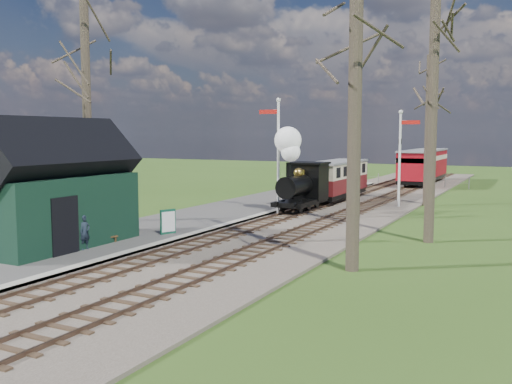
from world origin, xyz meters
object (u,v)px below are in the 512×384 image
(station_shed, at_px, (54,190))
(semaphore_near, at_px, (277,148))
(bench, at_px, (98,234))
(semaphore_far, at_px, (401,151))
(red_carriage_b, at_px, (429,164))
(locomotive, at_px, (300,176))
(red_carriage_a, at_px, (417,167))
(coach, at_px, (336,178))
(person, at_px, (85,232))
(sign_board, at_px, (168,222))

(station_shed, distance_m, semaphore_near, 12.58)
(station_shed, bearing_deg, bench, 44.44)
(semaphore_far, bearing_deg, red_carriage_b, 95.25)
(locomotive, bearing_deg, red_carriage_a, 81.96)
(coach, relative_size, person, 5.74)
(bench, bearing_deg, sign_board, 67.57)
(red_carriage_a, height_order, red_carriage_b, same)
(station_shed, relative_size, red_carriage_a, 1.11)
(red_carriage_b, bearing_deg, sign_board, -97.89)
(red_carriage_a, distance_m, person, 32.36)
(locomotive, xyz_separation_m, red_carriage_a, (2.61, 18.48, -0.44))
(semaphore_far, relative_size, locomotive, 1.27)
(semaphore_far, distance_m, bench, 18.76)
(red_carriage_b, bearing_deg, bench, -99.10)
(locomotive, distance_m, bench, 12.76)
(station_shed, bearing_deg, sign_board, 59.98)
(coach, xyz_separation_m, bench, (-3.21, -18.32, -0.96))
(semaphore_near, distance_m, red_carriage_a, 20.19)
(semaphore_far, bearing_deg, person, -111.62)
(semaphore_near, distance_m, person, 12.57)
(red_carriage_b, xyz_separation_m, bench, (-5.81, -36.24, -1.08))
(semaphore_near, xyz_separation_m, coach, (0.77, 7.39, -2.10))
(station_shed, bearing_deg, person, -3.08)
(coach, bearing_deg, locomotive, -90.11)
(locomotive, distance_m, red_carriage_b, 24.13)
(person, bearing_deg, station_shed, 92.23)
(red_carriage_b, height_order, person, red_carriage_b)
(locomotive, xyz_separation_m, sign_board, (-2.02, -9.40, -1.37))
(bench, bearing_deg, locomotive, 75.39)
(coach, xyz_separation_m, red_carriage_b, (2.60, 17.92, 0.11))
(semaphore_near, xyz_separation_m, person, (-2.02, -12.08, -2.79))
(semaphore_far, height_order, red_carriage_b, semaphore_far)
(sign_board, bearing_deg, semaphore_far, 65.54)
(person, bearing_deg, locomotive, -6.41)
(station_shed, distance_m, sign_board, 4.80)
(sign_board, bearing_deg, red_carriage_b, 82.11)
(semaphore_far, bearing_deg, coach, 162.36)
(locomotive, xyz_separation_m, coach, (0.01, 6.06, -0.56))
(locomotive, distance_m, red_carriage_a, 18.67)
(red_carriage_a, bearing_deg, person, -99.60)
(red_carriage_b, bearing_deg, semaphore_near, -97.58)
(semaphore_far, relative_size, bench, 4.07)
(semaphore_far, bearing_deg, red_carriage_a, 97.32)
(locomotive, height_order, red_carriage_b, locomotive)
(coach, height_order, red_carriage_b, red_carriage_b)
(semaphore_far, xyz_separation_m, red_carriage_a, (-1.77, 13.81, -1.71))
(coach, distance_m, red_carriage_a, 12.69)
(semaphore_near, xyz_separation_m, sign_board, (-1.26, -8.07, -2.91))
(locomotive, bearing_deg, sign_board, -102.10)
(coach, relative_size, bench, 5.15)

